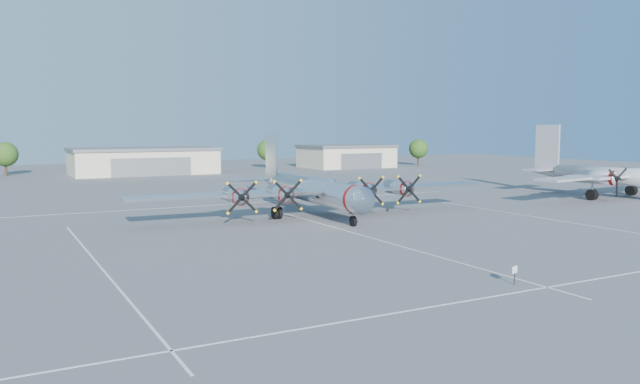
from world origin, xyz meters
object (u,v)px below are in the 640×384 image
tree_far_east (418,149)px  info_placard (515,272)px  hangar_center (144,161)px  twin_engine_east (603,197)px  hangar_east (346,156)px  tree_west (5,154)px  tree_east (267,150)px  main_bomber_b29 (311,214)px

tree_far_east → info_placard: (-69.19, -100.62, -3.44)m
hangar_center → info_placard: hangar_center is taller
tree_far_east → twin_engine_east: tree_far_east is taller
hangar_east → twin_engine_east: bearing=-92.3°
tree_west → tree_east: (55.00, -2.00, 0.00)m
hangar_east → hangar_center: bearing=-180.0°
tree_east → tree_far_east: bearing=-11.9°
tree_east → main_bomber_b29: size_ratio=0.17×
tree_west → tree_far_east: bearing=-6.1°
tree_far_east → twin_engine_east: bearing=-107.8°
main_bomber_b29 → tree_east: bearing=72.5°
main_bomber_b29 → twin_engine_east: (42.79, -3.45, 0.00)m
info_placard → tree_far_east: bearing=36.9°
tree_east → main_bomber_b29: tree_east is taller
main_bomber_b29 → info_placard: (-3.52, -32.85, 0.79)m
tree_west → tree_east: 55.04m
hangar_east → info_placard: bearing=-115.6°
hangar_east → tree_west: size_ratio=3.10×
hangar_center → hangar_east: 48.00m
hangar_center → twin_engine_east: 86.01m
tree_east → tree_far_east: 38.83m
tree_far_east → main_bomber_b29: bearing=-134.1°
tree_west → tree_east: bearing=-2.1°
hangar_east → tree_east: size_ratio=3.10×
tree_west → twin_engine_east: 107.38m
tree_east → twin_engine_east: (15.12, -79.21, -4.22)m
tree_east → hangar_center: bearing=-168.6°
hangar_east → main_bomber_b29: size_ratio=0.52×
tree_east → hangar_east: bearing=-18.5°
hangar_east → main_bomber_b29: bearing=-123.2°
hangar_east → tree_west: 73.46m
tree_west → info_placard: bearing=-77.9°
hangar_center → tree_west: tree_west is taller
tree_far_east → main_bomber_b29: (-65.67, -67.77, -4.22)m
tree_west → main_bomber_b29: 82.54m
tree_west → info_placard: 113.20m
hangar_east → main_bomber_b29: 83.40m
info_placard → tree_east: bearing=55.4°
tree_east → tree_far_east: size_ratio=1.00×
twin_engine_east → tree_east: bearing=93.5°
main_bomber_b29 → twin_engine_east: size_ratio=1.29×
tree_east → main_bomber_b29: bearing=-110.1°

